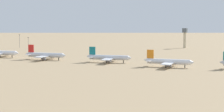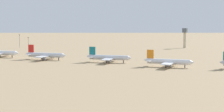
{
  "view_description": "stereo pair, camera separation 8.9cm",
  "coord_description": "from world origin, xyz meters",
  "px_view_note": "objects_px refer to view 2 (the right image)",
  "views": [
    {
      "loc": [
        146.03,
        -284.95,
        35.46
      ],
      "look_at": [
        6.39,
        -3.01,
        6.0
      ],
      "focal_mm": 64.31,
      "sensor_mm": 36.0,
      "label": 1
    },
    {
      "loc": [
        146.11,
        -284.91,
        35.46
      ],
      "look_at": [
        6.39,
        -3.01,
        6.0
      ],
      "focal_mm": 64.31,
      "sensor_mm": 36.0,
      "label": 2
    }
  ],
  "objects_px": {
    "parked_jet_red_2": "(45,55)",
    "parked_jet_teal_3": "(108,57)",
    "parked_jet_orange_4": "(168,62)",
    "light_pole_mid": "(20,40)",
    "control_tower": "(185,36)",
    "parked_jet_yellow_1": "(0,53)",
    "light_pole_east": "(28,42)"
  },
  "relations": [
    {
      "from": "control_tower",
      "to": "light_pole_east",
      "type": "height_order",
      "value": "control_tower"
    },
    {
      "from": "light_pole_east",
      "to": "parked_jet_orange_4",
      "type": "bearing_deg",
      "value": -26.5
    },
    {
      "from": "parked_jet_teal_3",
      "to": "control_tower",
      "type": "xyz_separation_m",
      "value": [
        9.69,
        184.54,
        10.32
      ]
    },
    {
      "from": "parked_jet_orange_4",
      "to": "light_pole_east",
      "type": "distance_m",
      "value": 232.97
    },
    {
      "from": "control_tower",
      "to": "light_pole_mid",
      "type": "distance_m",
      "value": 200.64
    },
    {
      "from": "parked_jet_teal_3",
      "to": "light_pole_east",
      "type": "height_order",
      "value": "light_pole_east"
    },
    {
      "from": "parked_jet_orange_4",
      "to": "light_pole_mid",
      "type": "xyz_separation_m",
      "value": [
        -225.21,
        108.3,
        5.07
      ]
    },
    {
      "from": "parked_jet_yellow_1",
      "to": "parked_jet_orange_4",
      "type": "height_order",
      "value": "parked_jet_yellow_1"
    },
    {
      "from": "light_pole_mid",
      "to": "parked_jet_orange_4",
      "type": "bearing_deg",
      "value": -25.68
    },
    {
      "from": "parked_jet_red_2",
      "to": "light_pole_mid",
      "type": "bearing_deg",
      "value": 129.92
    },
    {
      "from": "parked_jet_yellow_1",
      "to": "parked_jet_teal_3",
      "type": "relative_size",
      "value": 1.02
    },
    {
      "from": "parked_jet_red_2",
      "to": "control_tower",
      "type": "relative_size",
      "value": 1.62
    },
    {
      "from": "parked_jet_red_2",
      "to": "parked_jet_teal_3",
      "type": "distance_m",
      "value": 58.63
    },
    {
      "from": "light_pole_east",
      "to": "parked_jet_teal_3",
      "type": "bearing_deg",
      "value": -31.61
    },
    {
      "from": "parked_jet_red_2",
      "to": "parked_jet_teal_3",
      "type": "height_order",
      "value": "parked_jet_red_2"
    },
    {
      "from": "parked_jet_red_2",
      "to": "parked_jet_orange_4",
      "type": "relative_size",
      "value": 1.03
    },
    {
      "from": "parked_jet_red_2",
      "to": "parked_jet_teal_3",
      "type": "relative_size",
      "value": 1.02
    },
    {
      "from": "parked_jet_teal_3",
      "to": "light_pole_east",
      "type": "xyz_separation_m",
      "value": [
        -155.49,
        95.71,
        3.58
      ]
    },
    {
      "from": "parked_jet_yellow_1",
      "to": "control_tower",
      "type": "xyz_separation_m",
      "value": [
        119.05,
        189.39,
        10.24
      ]
    },
    {
      "from": "parked_jet_yellow_1",
      "to": "parked_jet_teal_3",
      "type": "bearing_deg",
      "value": -7.4
    },
    {
      "from": "parked_jet_red_2",
      "to": "control_tower",
      "type": "distance_m",
      "value": 201.65
    },
    {
      "from": "parked_jet_red_2",
      "to": "control_tower",
      "type": "height_order",
      "value": "control_tower"
    },
    {
      "from": "parked_jet_orange_4",
      "to": "light_pole_east",
      "type": "xyz_separation_m",
      "value": [
        -208.47,
        103.94,
        3.63
      ]
    },
    {
      "from": "control_tower",
      "to": "light_pole_east",
      "type": "distance_m",
      "value": 187.67
    },
    {
      "from": "parked_jet_orange_4",
      "to": "light_pole_mid",
      "type": "relative_size",
      "value": 2.38
    },
    {
      "from": "parked_jet_orange_4",
      "to": "control_tower",
      "type": "distance_m",
      "value": 197.85
    },
    {
      "from": "parked_jet_yellow_1",
      "to": "light_pole_east",
      "type": "distance_m",
      "value": 110.69
    },
    {
      "from": "parked_jet_teal_3",
      "to": "light_pole_mid",
      "type": "distance_m",
      "value": 199.25
    },
    {
      "from": "parked_jet_teal_3",
      "to": "parked_jet_red_2",
      "type": "bearing_deg",
      "value": 173.33
    },
    {
      "from": "parked_jet_red_2",
      "to": "light_pole_mid",
      "type": "xyz_separation_m",
      "value": [
        -113.81,
        105.05,
        4.95
      ]
    },
    {
      "from": "parked_jet_orange_4",
      "to": "light_pole_east",
      "type": "bearing_deg",
      "value": 147.66
    },
    {
      "from": "parked_jet_orange_4",
      "to": "parked_jet_teal_3",
      "type": "bearing_deg",
      "value": 165.33
    }
  ]
}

